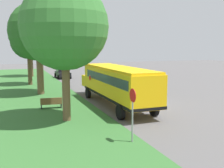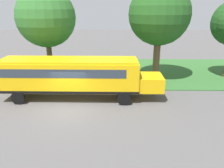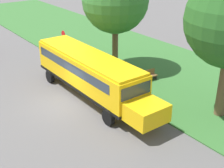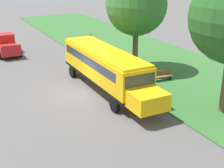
# 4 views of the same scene
# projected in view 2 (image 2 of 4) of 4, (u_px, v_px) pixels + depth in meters

# --- Properties ---
(ground_plane) EXTENTS (120.00, 120.00, 0.00)m
(ground_plane) POSITION_uv_depth(u_px,v_px,m) (68.00, 110.00, 15.34)
(ground_plane) COLOR #565454
(grass_verge) EXTENTS (12.00, 80.00, 0.08)m
(grass_verge) POSITION_uv_depth(u_px,v_px,m) (86.00, 71.00, 24.76)
(grass_verge) COLOR #33662D
(grass_verge) RESTS_ON ground
(school_bus) EXTENTS (2.85, 12.42, 3.16)m
(school_bus) POSITION_uv_depth(u_px,v_px,m) (73.00, 75.00, 16.82)
(school_bus) COLOR yellow
(school_bus) RESTS_ON ground
(oak_tree_beside_bus) EXTENTS (5.42, 5.42, 8.69)m
(oak_tree_beside_bus) POSITION_uv_depth(u_px,v_px,m) (46.00, 18.00, 19.91)
(oak_tree_beside_bus) COLOR brown
(oak_tree_beside_bus) RESTS_ON ground
(oak_tree_roadside_mid) EXTENTS (5.73, 5.73, 9.11)m
(oak_tree_roadside_mid) POSITION_uv_depth(u_px,v_px,m) (158.00, 15.00, 20.24)
(oak_tree_roadside_mid) COLOR brown
(oak_tree_roadside_mid) RESTS_ON ground
(park_bench) EXTENTS (1.64, 0.67, 0.92)m
(park_bench) POSITION_uv_depth(u_px,v_px,m) (89.00, 74.00, 22.09)
(park_bench) COLOR brown
(park_bench) RESTS_ON ground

